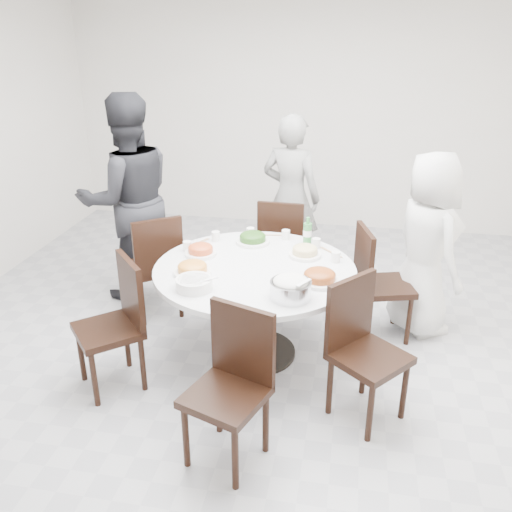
% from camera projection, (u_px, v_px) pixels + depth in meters
% --- Properties ---
extents(floor, '(6.00, 6.00, 0.01)m').
position_uv_depth(floor, '(276.00, 348.00, 4.37)').
color(floor, '#A9A9AE').
rests_on(floor, ground).
extents(wall_back, '(6.00, 0.01, 2.80)m').
position_uv_depth(wall_back, '(315.00, 114.00, 6.52)').
color(wall_back, silver).
rests_on(wall_back, ground).
extents(dining_table, '(1.50, 1.50, 0.75)m').
position_uv_depth(dining_table, '(255.00, 312.00, 4.16)').
color(dining_table, white).
rests_on(dining_table, floor).
extents(chair_ne, '(0.52, 0.52, 0.95)m').
position_uv_depth(chair_ne, '(385.00, 283.00, 4.38)').
color(chair_ne, black).
rests_on(chair_ne, floor).
extents(chair_n, '(0.44, 0.44, 0.95)m').
position_uv_depth(chair_n, '(283.00, 245.00, 5.14)').
color(chair_n, black).
rests_on(chair_n, floor).
extents(chair_nw, '(0.59, 0.59, 0.95)m').
position_uv_depth(chair_nw, '(154.00, 264.00, 4.72)').
color(chair_nw, black).
rests_on(chair_nw, floor).
extents(chair_sw, '(0.59, 0.59, 0.95)m').
position_uv_depth(chair_sw, '(107.00, 328.00, 3.75)').
color(chair_sw, black).
rests_on(chair_sw, floor).
extents(chair_s, '(0.54, 0.54, 0.95)m').
position_uv_depth(chair_s, '(225.00, 393.00, 3.09)').
color(chair_s, black).
rests_on(chair_s, floor).
extents(chair_se, '(0.59, 0.59, 0.95)m').
position_uv_depth(chair_se, '(370.00, 355.00, 3.44)').
color(chair_se, black).
rests_on(chair_se, floor).
extents(diner_right, '(0.77, 0.88, 1.53)m').
position_uv_depth(diner_right, '(427.00, 245.00, 4.37)').
color(diner_right, silver).
rests_on(diner_right, floor).
extents(diner_middle, '(0.68, 0.54, 1.64)m').
position_uv_depth(diner_middle, '(291.00, 198.00, 5.36)').
color(diner_middle, black).
rests_on(diner_middle, floor).
extents(diner_left, '(1.16, 1.11, 1.88)m').
position_uv_depth(diner_left, '(129.00, 200.00, 4.89)').
color(diner_left, black).
rests_on(diner_left, floor).
extents(dish_greens, '(0.27, 0.27, 0.07)m').
position_uv_depth(dish_greens, '(253.00, 239.00, 4.43)').
color(dish_greens, white).
rests_on(dish_greens, dining_table).
extents(dish_pale, '(0.25, 0.25, 0.07)m').
position_uv_depth(dish_pale, '(305.00, 252.00, 4.18)').
color(dish_pale, white).
rests_on(dish_pale, dining_table).
extents(dish_orange, '(0.25, 0.25, 0.07)m').
position_uv_depth(dish_orange, '(201.00, 251.00, 4.20)').
color(dish_orange, white).
rests_on(dish_orange, dining_table).
extents(dish_redbrown, '(0.29, 0.29, 0.07)m').
position_uv_depth(dish_redbrown, '(320.00, 278.00, 3.76)').
color(dish_redbrown, white).
rests_on(dish_redbrown, dining_table).
extents(dish_tofu, '(0.27, 0.27, 0.07)m').
position_uv_depth(dish_tofu, '(192.00, 270.00, 3.89)').
color(dish_tofu, white).
rests_on(dish_tofu, dining_table).
extents(rice_bowl, '(0.27, 0.27, 0.12)m').
position_uv_depth(rice_bowl, '(291.00, 290.00, 3.54)').
color(rice_bowl, silver).
rests_on(rice_bowl, dining_table).
extents(soup_bowl, '(0.25, 0.25, 0.08)m').
position_uv_depth(soup_bowl, '(194.00, 284.00, 3.67)').
color(soup_bowl, white).
rests_on(soup_bowl, dining_table).
extents(beverage_bottle, '(0.07, 0.07, 0.24)m').
position_uv_depth(beverage_bottle, '(308.00, 231.00, 4.36)').
color(beverage_bottle, '#337F3A').
rests_on(beverage_bottle, dining_table).
extents(tea_cups, '(0.07, 0.07, 0.08)m').
position_uv_depth(tea_cups, '(268.00, 233.00, 4.54)').
color(tea_cups, white).
rests_on(tea_cups, dining_table).
extents(chopsticks, '(0.24, 0.04, 0.01)m').
position_uv_depth(chopsticks, '(273.00, 236.00, 4.57)').
color(chopsticks, tan).
rests_on(chopsticks, dining_table).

